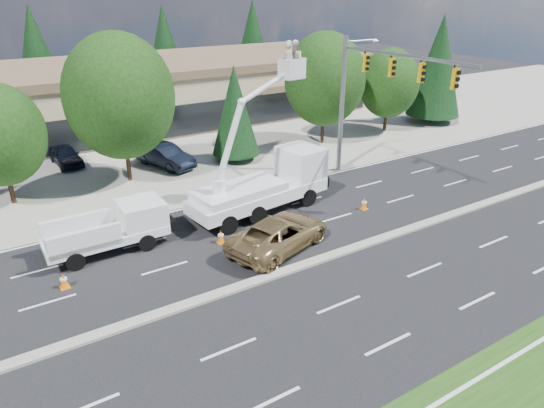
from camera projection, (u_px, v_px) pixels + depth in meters
ground at (294, 269)px, 22.11m from camera, size 140.00×140.00×0.00m
concrete_apron at (149, 153)px, 37.59m from camera, size 140.00×22.00×0.01m
road_median at (294, 268)px, 22.08m from camera, size 120.00×0.55×0.12m
strip_mall at (110, 94)px, 44.15m from camera, size 50.40×15.40×5.50m
tree_front_d at (120, 97)px, 30.00m from camera, size 6.83×6.83×9.47m
tree_front_e at (235, 111)px, 34.62m from camera, size 3.49×3.49×6.87m
tree_front_f at (325, 79)px, 37.88m from camera, size 6.33×6.33×8.79m
tree_front_g at (389, 83)px, 41.65m from camera, size 5.14×5.14×7.14m
tree_front_h at (438, 66)px, 44.12m from camera, size 4.92×4.92×9.69m
tree_back_b at (36, 52)px, 50.43m from camera, size 5.22×5.22×10.29m
tree_back_c at (165, 46)px, 57.25m from camera, size 5.06×5.06×9.97m
tree_back_d at (253, 39)px, 62.94m from camera, size 5.28×5.28×10.41m
signal_mast at (366, 88)px, 29.91m from camera, size 2.76×10.16×9.00m
utility_pickup at (115, 232)px, 23.50m from camera, size 5.73×2.31×2.19m
bucket_truck at (270, 176)px, 27.41m from camera, size 8.62×3.57×9.23m
traffic_cone_a at (64, 281)px, 20.61m from camera, size 0.40×0.40×0.70m
traffic_cone_b at (221, 237)px, 24.25m from camera, size 0.40×0.40×0.70m
traffic_cone_c at (272, 227)px, 25.19m from camera, size 0.40×0.40×0.70m
traffic_cone_d at (364, 204)px, 27.95m from camera, size 0.40×0.40×0.70m
minivan at (279, 234)px, 23.58m from camera, size 6.22×4.27×1.58m
parked_car_west at (66, 155)px, 34.79m from camera, size 1.98×4.22×1.40m
parked_car_east at (165, 156)px, 34.40m from camera, size 3.21×5.12×1.59m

